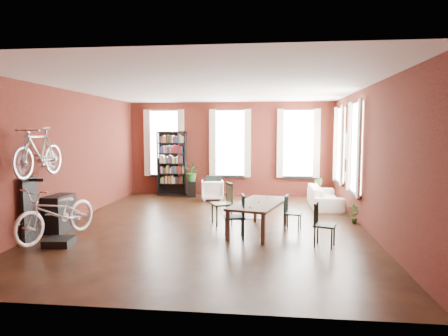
# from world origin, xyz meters

# --- Properties ---
(room) EXTENTS (9.00, 9.04, 3.22)m
(room) POSITION_xyz_m (0.25, 0.62, 2.14)
(room) COLOR black
(room) RESTS_ON ground
(dining_table) EXTENTS (1.38, 2.11, 0.66)m
(dining_table) POSITION_xyz_m (1.12, -0.52, 0.33)
(dining_table) COLOR #453929
(dining_table) RESTS_ON ground
(dining_chair_a) EXTENTS (0.48, 0.48, 0.91)m
(dining_chair_a) POSITION_xyz_m (0.63, -1.09, 0.45)
(dining_chair_a) COLOR #193736
(dining_chair_a) RESTS_ON ground
(dining_chair_b) EXTENTS (0.60, 0.60, 0.98)m
(dining_chair_b) POSITION_xyz_m (0.22, 0.14, 0.49)
(dining_chair_b) COLOR black
(dining_chair_b) RESTS_ON ground
(dining_chair_c) EXTENTS (0.49, 0.49, 0.84)m
(dining_chair_c) POSITION_xyz_m (2.39, -1.49, 0.42)
(dining_chair_c) COLOR black
(dining_chair_c) RESTS_ON ground
(dining_chair_d) EXTENTS (0.43, 0.43, 0.78)m
(dining_chair_d) POSITION_xyz_m (1.87, -0.28, 0.39)
(dining_chair_d) COLOR #163230
(dining_chair_d) RESTS_ON ground
(bookshelf) EXTENTS (1.00, 0.32, 2.20)m
(bookshelf) POSITION_xyz_m (-2.00, 4.30, 1.10)
(bookshelf) COLOR black
(bookshelf) RESTS_ON ground
(white_armchair) EXTENTS (0.79, 0.75, 0.71)m
(white_armchair) POSITION_xyz_m (-0.47, 3.43, 0.35)
(white_armchair) COLOR white
(white_armchair) RESTS_ON ground
(cream_sofa) EXTENTS (0.61, 2.08, 0.81)m
(cream_sofa) POSITION_xyz_m (2.95, 2.60, 0.41)
(cream_sofa) COLOR beige
(cream_sofa) RESTS_ON ground
(striped_rug) EXTENTS (1.32, 1.81, 0.01)m
(striped_rug) POSITION_xyz_m (0.59, 1.54, 0.01)
(striped_rug) COLOR black
(striped_rug) RESTS_ON ground
(bike_trainer) EXTENTS (0.55, 0.55, 0.15)m
(bike_trainer) POSITION_xyz_m (-2.70, -1.99, 0.07)
(bike_trainer) COLOR black
(bike_trainer) RESTS_ON ground
(bike_wall_rack) EXTENTS (0.16, 0.60, 1.30)m
(bike_wall_rack) POSITION_xyz_m (-3.40, -1.80, 0.65)
(bike_wall_rack) COLOR black
(bike_wall_rack) RESTS_ON ground
(console_table) EXTENTS (0.40, 0.80, 0.80)m
(console_table) POSITION_xyz_m (-3.28, -0.90, 0.40)
(console_table) COLOR black
(console_table) RESTS_ON ground
(plant_stand) EXTENTS (0.31, 0.31, 0.52)m
(plant_stand) POSITION_xyz_m (-1.26, 3.99, 0.26)
(plant_stand) COLOR black
(plant_stand) RESTS_ON ground
(plant_by_sofa) EXTENTS (0.44, 0.77, 0.34)m
(plant_by_sofa) POSITION_xyz_m (2.80, 3.58, 0.17)
(plant_by_sofa) COLOR #315B24
(plant_by_sofa) RESTS_ON ground
(plant_small) EXTENTS (0.43, 0.53, 0.17)m
(plant_small) POSITION_xyz_m (3.37, 0.59, 0.09)
(plant_small) COLOR #375F26
(plant_small) RESTS_ON ground
(bicycle_floor) EXTENTS (0.94, 1.17, 1.93)m
(bicycle_floor) POSITION_xyz_m (-2.72, -1.99, 1.11)
(bicycle_floor) COLOR silver
(bicycle_floor) RESTS_ON bike_trainer
(bicycle_hung) EXTENTS (0.47, 1.00, 1.66)m
(bicycle_hung) POSITION_xyz_m (-3.15, -1.80, 2.13)
(bicycle_hung) COLOR #A5A8AD
(bicycle_hung) RESTS_ON bike_wall_rack
(plant_on_stand) EXTENTS (0.79, 0.82, 0.50)m
(plant_on_stand) POSITION_xyz_m (-1.24, 4.00, 0.77)
(plant_on_stand) COLOR #275D25
(plant_on_stand) RESTS_ON plant_stand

